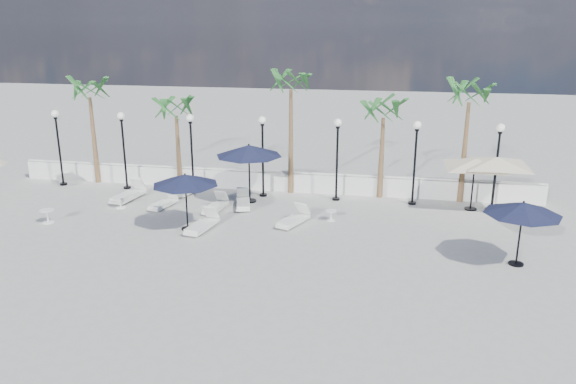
% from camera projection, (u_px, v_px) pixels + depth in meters
% --- Properties ---
extents(ground, '(100.00, 100.00, 0.00)m').
position_uv_depth(ground, '(225.00, 247.00, 20.83)').
color(ground, '#999994').
rests_on(ground, ground).
extents(balustrade, '(26.00, 0.30, 1.01)m').
position_uv_depth(balustrade, '(268.00, 181.00, 27.75)').
color(balustrade, silver).
rests_on(balustrade, ground).
extents(lamppost_0, '(0.36, 0.36, 3.84)m').
position_uv_depth(lamppost_0, '(58.00, 137.00, 28.02)').
color(lamppost_0, black).
rests_on(lamppost_0, ground).
extents(lamppost_1, '(0.36, 0.36, 3.84)m').
position_uv_depth(lamppost_1, '(123.00, 140.00, 27.42)').
color(lamppost_1, black).
rests_on(lamppost_1, ground).
extents(lamppost_2, '(0.36, 0.36, 3.84)m').
position_uv_depth(lamppost_2, '(191.00, 142.00, 26.82)').
color(lamppost_2, black).
rests_on(lamppost_2, ground).
extents(lamppost_3, '(0.36, 0.36, 3.84)m').
position_uv_depth(lamppost_3, '(263.00, 145.00, 26.22)').
color(lamppost_3, black).
rests_on(lamppost_3, ground).
extents(lamppost_4, '(0.36, 0.36, 3.84)m').
position_uv_depth(lamppost_4, '(337.00, 148.00, 25.62)').
color(lamppost_4, black).
rests_on(lamppost_4, ground).
extents(lamppost_5, '(0.36, 0.36, 3.84)m').
position_uv_depth(lamppost_5, '(416.00, 151.00, 25.02)').
color(lamppost_5, black).
rests_on(lamppost_5, ground).
extents(lamppost_6, '(0.36, 0.36, 3.84)m').
position_uv_depth(lamppost_6, '(498.00, 154.00, 24.42)').
color(lamppost_6, black).
rests_on(lamppost_6, ground).
extents(palm_0, '(2.60, 2.60, 5.50)m').
position_uv_depth(palm_0, '(89.00, 95.00, 27.92)').
color(palm_0, brown).
rests_on(palm_0, ground).
extents(palm_1, '(2.60, 2.60, 4.70)m').
position_uv_depth(palm_1, '(176.00, 113.00, 27.37)').
color(palm_1, brown).
rests_on(palm_1, ground).
extents(palm_2, '(2.60, 2.60, 6.10)m').
position_uv_depth(palm_2, '(291.00, 87.00, 26.00)').
color(palm_2, brown).
rests_on(palm_2, ground).
extents(palm_3, '(2.60, 2.60, 4.90)m').
position_uv_depth(palm_3, '(383.00, 115.00, 25.60)').
color(palm_3, brown).
rests_on(palm_3, ground).
extents(palm_4, '(2.60, 2.60, 5.70)m').
position_uv_depth(palm_4, '(469.00, 100.00, 24.74)').
color(palm_4, brown).
rests_on(palm_4, ground).
extents(lounger_0, '(1.00, 2.20, 0.80)m').
position_uv_depth(lounger_0, '(129.00, 195.00, 26.25)').
color(lounger_0, silver).
rests_on(lounger_0, ground).
extents(lounger_1, '(0.89, 1.75, 0.63)m').
position_uv_depth(lounger_1, '(163.00, 203.00, 25.22)').
color(lounger_1, silver).
rests_on(lounger_1, ground).
extents(lounger_2, '(0.75, 1.84, 0.67)m').
position_uv_depth(lounger_2, '(216.00, 206.00, 24.77)').
color(lounger_2, silver).
rests_on(lounger_2, ground).
extents(lounger_3, '(1.04, 1.91, 0.68)m').
position_uv_depth(lounger_3, '(243.00, 202.00, 25.26)').
color(lounger_3, silver).
rests_on(lounger_3, ground).
extents(lounger_4, '(1.08, 1.99, 0.71)m').
position_uv_depth(lounger_4, '(189.00, 189.00, 27.24)').
color(lounger_4, silver).
rests_on(lounger_4, ground).
extents(lounger_5, '(0.96, 2.03, 0.73)m').
position_uv_depth(lounger_5, '(202.00, 224.00, 22.46)').
color(lounger_5, silver).
rests_on(lounger_5, ground).
extents(lounger_6, '(1.23, 1.93, 0.69)m').
position_uv_depth(lounger_6, '(294.00, 219.00, 23.09)').
color(lounger_6, silver).
rests_on(lounger_6, ground).
extents(side_table_0, '(0.57, 0.57, 0.55)m').
position_uv_depth(side_table_0, '(120.00, 201.00, 25.11)').
color(side_table_0, silver).
rests_on(side_table_0, ground).
extents(side_table_1, '(0.58, 0.58, 0.57)m').
position_uv_depth(side_table_1, '(47.00, 215.00, 23.26)').
color(side_table_1, silver).
rests_on(side_table_1, ground).
extents(side_table_2, '(0.46, 0.46, 0.45)m').
position_uv_depth(side_table_2, '(331.00, 214.00, 23.54)').
color(side_table_2, silver).
rests_on(side_table_2, ground).
extents(parasol_navy_left, '(2.65, 2.65, 2.34)m').
position_uv_depth(parasol_navy_left, '(185.00, 180.00, 22.04)').
color(parasol_navy_left, black).
rests_on(parasol_navy_left, ground).
extents(parasol_navy_mid, '(3.07, 3.07, 2.75)m').
position_uv_depth(parasol_navy_mid, '(249.00, 151.00, 25.41)').
color(parasol_navy_mid, black).
rests_on(parasol_navy_mid, ground).
extents(parasol_navy_right, '(2.58, 2.58, 2.32)m').
position_uv_depth(parasol_navy_right, '(523.00, 209.00, 18.77)').
color(parasol_navy_right, black).
rests_on(parasol_navy_right, ground).
extents(parasol_cream_sq_a, '(5.32, 5.32, 2.61)m').
position_uv_depth(parasol_cream_sq_a, '(497.00, 157.00, 24.17)').
color(parasol_cream_sq_a, black).
rests_on(parasol_cream_sq_a, ground).
extents(parasol_cream_sq_b, '(4.99, 4.99, 2.50)m').
position_uv_depth(parasol_cream_sq_b, '(475.00, 159.00, 24.32)').
color(parasol_cream_sq_b, black).
rests_on(parasol_cream_sq_b, ground).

